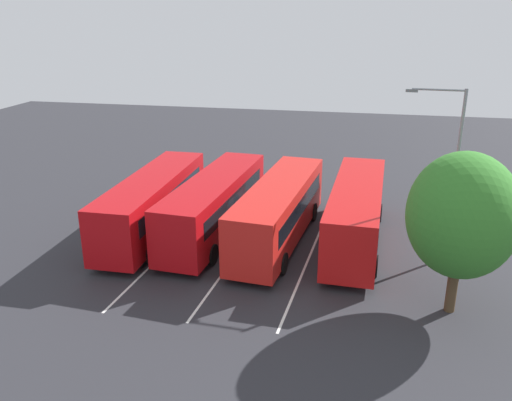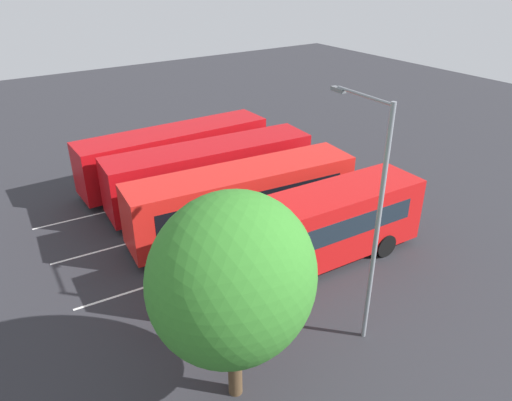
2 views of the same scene
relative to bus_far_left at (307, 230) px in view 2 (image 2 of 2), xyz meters
The scene contains 11 objects.
ground_plane 6.16m from the bus_far_left, 94.74° to the left, with size 81.38×81.38×0.00m, color #2B2B30.
bus_far_left is the anchor object (origin of this frame).
bus_center_left 4.17m from the bus_far_left, 97.99° to the left, with size 11.62×3.68×3.33m.
bus_center_right 7.84m from the bus_far_left, 92.35° to the left, with size 11.59×3.45×3.33m.
bus_far_right 11.36m from the bus_far_left, 93.98° to the left, with size 11.44×2.73×3.33m.
pedestrian 14.51m from the bus_far_left, 58.81° to the left, with size 0.38×0.38×1.78m.
street_lamp 5.46m from the bus_far_left, 103.08° to the right, with size 0.32×2.79×8.68m.
depot_tree 7.90m from the bus_far_left, 146.17° to the right, with size 4.90×4.41×6.94m.
lane_stripe_outer_left 2.84m from the bus_far_left, 102.96° to the left, with size 17.93×0.12×0.01m, color silver.
lane_stripe_inner_left 6.16m from the bus_far_left, 94.74° to the left, with size 17.93×0.12×0.01m, color silver.
lane_stripe_inner_right 9.79m from the bus_far_left, 92.90° to the left, with size 17.93×0.12×0.01m, color silver.
Camera 2 is at (-11.28, -19.43, 12.38)m, focal length 33.85 mm.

